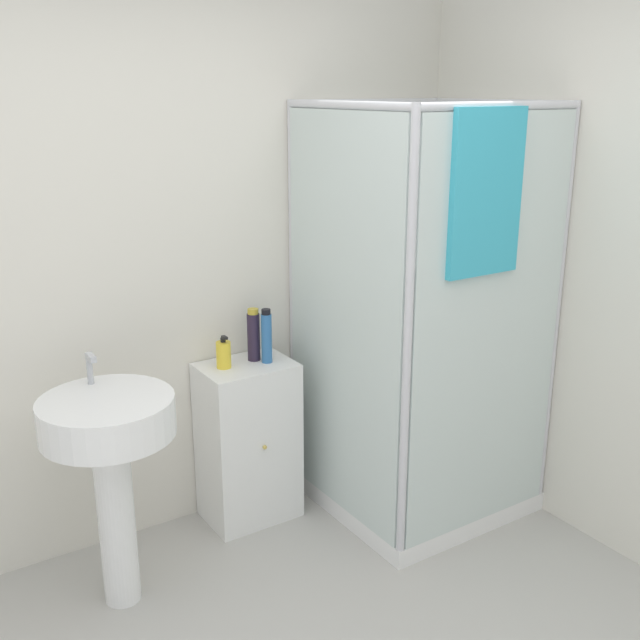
# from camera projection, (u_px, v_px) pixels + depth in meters

# --- Properties ---
(wall_back) EXTENTS (6.40, 0.06, 2.50)m
(wall_back) POSITION_uv_depth(u_px,v_px,m) (135.00, 270.00, 3.24)
(wall_back) COLOR silver
(wall_back) RESTS_ON ground_plane
(shower_enclosure) EXTENTS (0.92, 0.95, 1.96)m
(shower_enclosure) POSITION_uv_depth(u_px,v_px,m) (417.00, 408.00, 3.60)
(shower_enclosure) COLOR white
(shower_enclosure) RESTS_ON ground_plane
(vanity_cabinet) EXTENTS (0.43, 0.33, 0.79)m
(vanity_cabinet) POSITION_uv_depth(u_px,v_px,m) (248.00, 441.00, 3.57)
(vanity_cabinet) COLOR white
(vanity_cabinet) RESTS_ON ground_plane
(sink) EXTENTS (0.51, 0.51, 1.02)m
(sink) POSITION_uv_depth(u_px,v_px,m) (110.00, 447.00, 2.88)
(sink) COLOR white
(sink) RESTS_ON ground_plane
(soap_dispenser) EXTENTS (0.07, 0.07, 0.16)m
(soap_dispenser) POSITION_uv_depth(u_px,v_px,m) (224.00, 354.00, 3.40)
(soap_dispenser) COLOR yellow
(soap_dispenser) RESTS_ON vanity_cabinet
(shampoo_bottle_tall_black) EXTENTS (0.06, 0.06, 0.25)m
(shampoo_bottle_tall_black) POSITION_uv_depth(u_px,v_px,m) (254.00, 335.00, 3.48)
(shampoo_bottle_tall_black) COLOR #281E33
(shampoo_bottle_tall_black) RESTS_ON vanity_cabinet
(shampoo_bottle_blue) EXTENTS (0.05, 0.05, 0.26)m
(shampoo_bottle_blue) POSITION_uv_depth(u_px,v_px,m) (267.00, 337.00, 3.44)
(shampoo_bottle_blue) COLOR #2D66A3
(shampoo_bottle_blue) RESTS_ON vanity_cabinet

